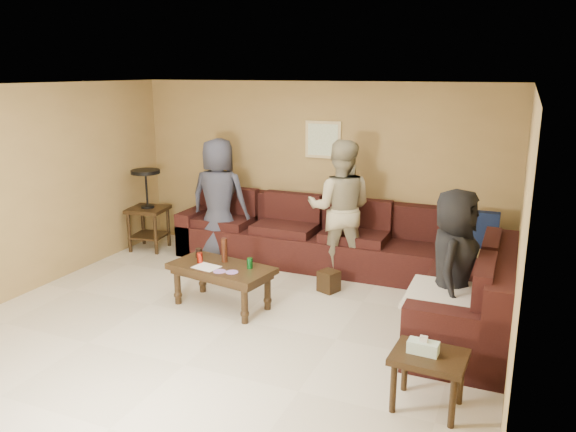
# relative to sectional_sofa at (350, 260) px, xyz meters

# --- Properties ---
(room) EXTENTS (5.60, 5.50, 2.50)m
(room) POSITION_rel_sectional_sofa_xyz_m (-0.81, -1.52, 1.34)
(room) COLOR beige
(room) RESTS_ON ground
(sectional_sofa) EXTENTS (4.65, 2.90, 0.97)m
(sectional_sofa) POSITION_rel_sectional_sofa_xyz_m (0.00, 0.00, 0.00)
(sectional_sofa) COLOR #341311
(sectional_sofa) RESTS_ON ground
(coffee_table) EXTENTS (1.27, 0.79, 0.78)m
(coffee_table) POSITION_rel_sectional_sofa_xyz_m (-1.15, -1.24, 0.09)
(coffee_table) COLOR black
(coffee_table) RESTS_ON ground
(end_table_left) EXTENTS (0.61, 0.61, 1.22)m
(end_table_left) POSITION_rel_sectional_sofa_xyz_m (-3.22, 0.23, 0.31)
(end_table_left) COLOR black
(end_table_left) RESTS_ON ground
(side_table_right) EXTENTS (0.60, 0.50, 0.62)m
(side_table_right) POSITION_rel_sectional_sofa_xyz_m (1.35, -2.36, 0.08)
(side_table_right) COLOR black
(side_table_right) RESTS_ON ground
(waste_bin) EXTENTS (0.28, 0.28, 0.26)m
(waste_bin) POSITION_rel_sectional_sofa_xyz_m (-0.16, -0.32, -0.20)
(waste_bin) COLOR black
(waste_bin) RESTS_ON ground
(wall_art) EXTENTS (0.52, 0.04, 0.52)m
(wall_art) POSITION_rel_sectional_sofa_xyz_m (-0.71, 0.96, 1.37)
(wall_art) COLOR tan
(wall_art) RESTS_ON ground
(person_left) EXTENTS (0.91, 0.65, 1.73)m
(person_left) POSITION_rel_sectional_sofa_xyz_m (-2.04, 0.31, 0.54)
(person_left) COLOR #313445
(person_left) RESTS_ON ground
(person_middle) EXTENTS (1.00, 0.85, 1.80)m
(person_middle) POSITION_rel_sectional_sofa_xyz_m (-0.24, 0.31, 0.57)
(person_middle) COLOR tan
(person_middle) RESTS_ON ground
(person_right) EXTENTS (0.54, 0.79, 1.56)m
(person_right) POSITION_rel_sectional_sofa_xyz_m (1.36, -1.08, 0.45)
(person_right) COLOR black
(person_right) RESTS_ON ground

